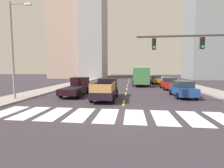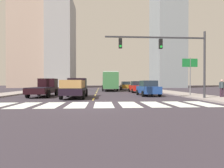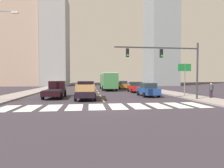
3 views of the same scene
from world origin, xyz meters
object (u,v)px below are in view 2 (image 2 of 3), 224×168
Objects in this scene: direction_sign_green at (190,68)px; pickup_stakebed at (76,88)px; sedan_far at (137,87)px; pickup_dark at (45,88)px; traffic_signal_gantry at (173,52)px; pedestrian_waiting at (222,87)px; city_bus at (109,80)px; sedan_near_left at (148,88)px; sedan_near_right at (125,86)px.

pickup_stakebed is at bearing -176.07° from direction_sign_green.
pickup_dark is at bearing -149.72° from sedan_far.
traffic_signal_gantry is at bearing -23.56° from pickup_dark.
direction_sign_green is at bearing 36.79° from pedestrian_waiting.
city_bus is 18.78m from traffic_signal_gantry.
direction_sign_green is at bearing 4.36° from pickup_stakebed.
sedan_near_left is at bearing 166.46° from direction_sign_green.
direction_sign_green is 3.71m from pedestrian_waiting.
city_bus is at bearing 108.39° from sedan_near_left.
pickup_stakebed is 9.78m from traffic_signal_gantry.
sedan_far is at bearing 94.39° from traffic_signal_gantry.
pedestrian_waiting is (9.76, -17.19, -0.84)m from city_bus.
traffic_signal_gantry is (0.87, -11.34, 3.34)m from sedan_far.
sedan_near_right is at bearing 92.30° from sedan_far.
sedan_near_right is at bearing 67.81° from pickup_stakebed.
city_bus is at bearing 34.70° from pedestrian_waiting.
direction_sign_green reaches higher than sedan_near_right.
pickup_dark is at bearing 83.10° from pedestrian_waiting.
pickup_stakebed is 1.18× the size of sedan_near_left.
pickup_dark is at bearing -126.29° from sedan_near_right.
direction_sign_green is at bearing -61.31° from city_bus.
pickup_dark is 3.17× the size of pedestrian_waiting.
city_bus reaches higher than pickup_stakebed.
traffic_signal_gantry is at bearing -75.83° from city_bus.
pickup_dark is 15.95m from direction_sign_green.
pickup_stakebed is 3.17× the size of pedestrian_waiting.
pickup_stakebed is at bearing -163.65° from sedan_near_left.
sedan_near_left is at bearing 102.00° from traffic_signal_gantry.
pickup_dark is 17.83m from pedestrian_waiting.
pickup_dark is 11.42m from sedan_near_left.
city_bus is 14.00m from sedan_near_left.
sedan_near_right is (7.53, 18.07, -0.08)m from pickup_stakebed.
pedestrian_waiting reaches higher than sedan_near_left.
sedan_near_right is 1.05× the size of direction_sign_green.
city_bus is 2.45× the size of sedan_near_left.
pickup_dark reaches higher than sedan_far.
pickup_stakebed is 1.18× the size of sedan_far.
pickup_dark is at bearing -176.99° from sedan_near_left.
sedan_near_left is 5.77m from traffic_signal_gantry.
city_bus is at bearing 56.97° from pickup_dark.
sedan_far and sedan_near_left have the same top height.
traffic_signal_gantry reaches higher than pedestrian_waiting.
sedan_near_left is at bearing -74.93° from city_bus.
sedan_near_right is 21.10m from traffic_signal_gantry.
pickup_dark is 1.18× the size of sedan_near_left.
sedan_far is 1.00× the size of sedan_near_right.
city_bus is 2.45× the size of sedan_far.
sedan_far is (7.94, 8.62, -0.08)m from pickup_stakebed.
sedan_far is at bearing 91.92° from sedan_near_left.
city_bus reaches higher than pedestrian_waiting.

